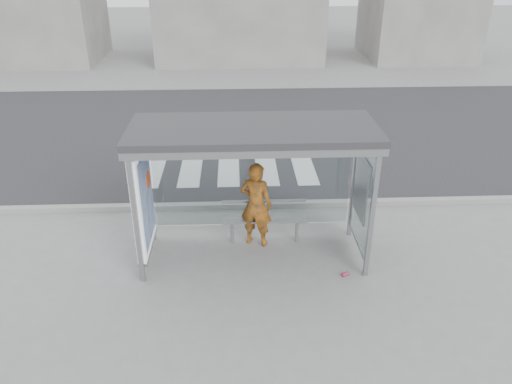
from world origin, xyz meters
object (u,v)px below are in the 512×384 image
bus_shelter (232,160)px  bench (264,219)px  person (256,204)px  soda_can (345,274)px

bus_shelter → bench: bearing=35.9°
person → soda_can: bearing=163.6°
bench → soda_can: 1.92m
person → bench: 0.40m
bus_shelter → person: bus_shelter is taller
bench → soda_can: (1.39, -1.22, -0.48)m
bench → soda_can: size_ratio=12.66×
bus_shelter → person: (0.44, 0.39, -1.11)m
person → bench: person is taller
soda_can → bus_shelter: bearing=158.6°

